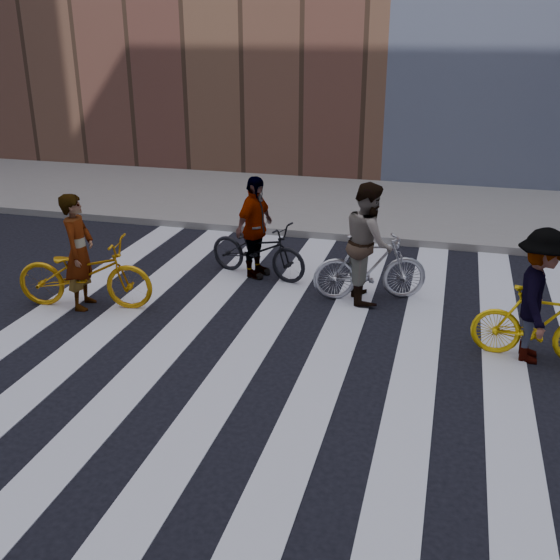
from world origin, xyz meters
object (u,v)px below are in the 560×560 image
at_px(bike_silver_mid, 370,267).
at_px(rider_rear, 255,227).
at_px(bike_yellow_right, 539,324).
at_px(bike_dark_rear, 258,249).
at_px(bike_yellow_left, 84,273).
at_px(rider_right, 539,296).
at_px(rider_left, 79,252).
at_px(rider_mid, 368,242).

height_order(bike_silver_mid, rider_rear, rider_rear).
height_order(bike_yellow_right, bike_dark_rear, bike_yellow_right).
xyz_separation_m(bike_yellow_left, rider_right, (6.46, -0.01, 0.33)).
distance_m(bike_dark_rear, rider_left, 2.97).
xyz_separation_m(bike_yellow_right, rider_left, (-6.56, 0.01, 0.39)).
xyz_separation_m(bike_silver_mid, rider_rear, (-2.04, 0.51, 0.34)).
distance_m(bike_yellow_left, bike_dark_rear, 2.91).
xyz_separation_m(bike_yellow_left, bike_silver_mid, (4.15, 1.43, -0.01)).
height_order(bike_dark_rear, rider_right, rider_right).
height_order(rider_left, rider_rear, rider_left).
distance_m(bike_yellow_right, rider_left, 6.57).
bearing_deg(rider_left, bike_silver_mid, -80.97).
height_order(bike_yellow_left, rider_left, rider_left).
height_order(rider_left, rider_right, rider_left).
height_order(bike_silver_mid, rider_mid, rider_mid).
relative_size(bike_yellow_left, bike_dark_rear, 1.13).
xyz_separation_m(bike_silver_mid, bike_yellow_right, (2.36, -1.44, -0.04)).
xyz_separation_m(rider_left, rider_rear, (2.16, 1.94, -0.02)).
height_order(bike_dark_rear, rider_left, rider_left).
bearing_deg(rider_rear, bike_silver_mid, -88.99).
relative_size(bike_yellow_right, rider_left, 0.93).
height_order(bike_silver_mid, bike_yellow_right, bike_silver_mid).
distance_m(bike_yellow_right, rider_rear, 4.83).
distance_m(rider_left, rider_right, 6.51).
bearing_deg(rider_right, bike_silver_mid, 61.76).
bearing_deg(rider_right, rider_left, 93.65).
bearing_deg(bike_silver_mid, rider_rear, 58.03).
bearing_deg(rider_rear, rider_left, 146.83).
bearing_deg(bike_silver_mid, bike_dark_rear, 57.70).
distance_m(bike_silver_mid, rider_rear, 2.13).
height_order(bike_yellow_right, rider_mid, rider_mid).
xyz_separation_m(bike_dark_rear, rider_rear, (-0.05, 0.00, 0.39)).
distance_m(bike_yellow_left, rider_rear, 2.89).
bearing_deg(bike_dark_rear, bike_yellow_left, 146.83).
distance_m(bike_yellow_left, rider_left, 0.35).
xyz_separation_m(bike_yellow_left, rider_left, (-0.05, -0.00, 0.34)).
xyz_separation_m(bike_dark_rear, rider_mid, (1.94, -0.51, 0.45)).
xyz_separation_m(bike_dark_rear, rider_left, (-2.21, -1.94, 0.41)).
relative_size(bike_yellow_left, rider_rear, 1.20).
height_order(bike_silver_mid, rider_left, rider_left).
xyz_separation_m(bike_silver_mid, bike_dark_rear, (-1.99, 0.51, -0.05)).
relative_size(bike_yellow_right, rider_right, 0.94).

